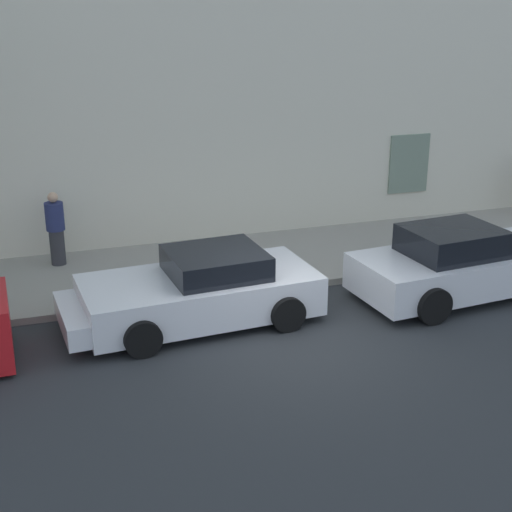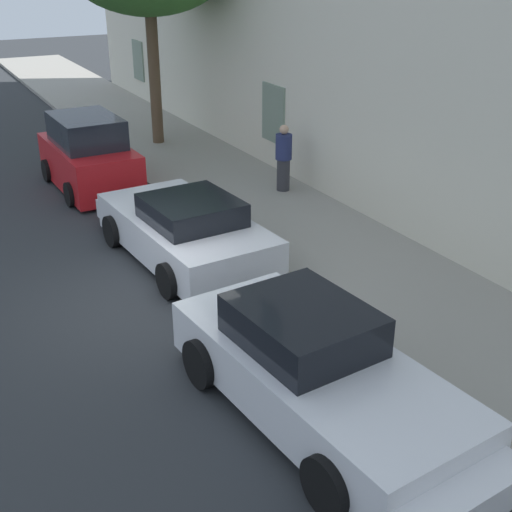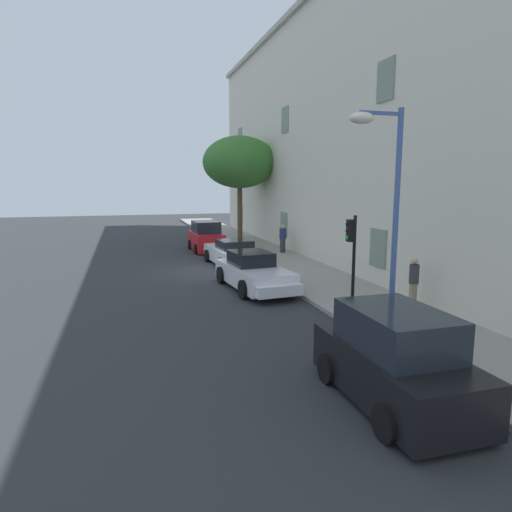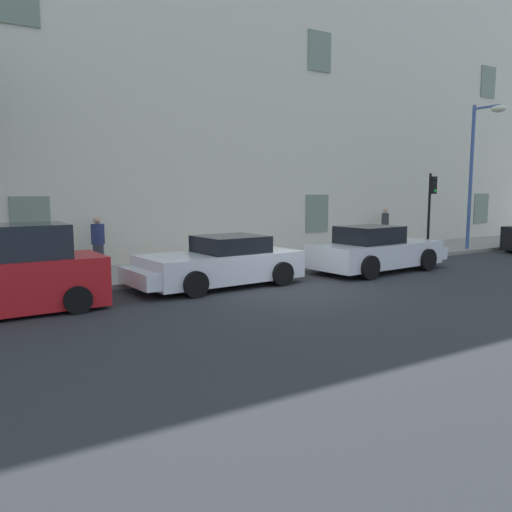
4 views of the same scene
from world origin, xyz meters
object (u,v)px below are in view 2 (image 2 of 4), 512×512
at_px(sportscar_red_lead, 181,228).
at_px(pedestrian_admiring, 284,158).
at_px(sportscar_yellow_flank, 324,379).
at_px(hatchback_distant, 89,156).

xyz_separation_m(sportscar_red_lead, pedestrian_admiring, (-2.12, 3.55, 0.37)).
distance_m(sportscar_yellow_flank, pedestrian_admiring, 8.65).
relative_size(sportscar_red_lead, hatchback_distant, 1.30).
height_order(sportscar_red_lead, sportscar_yellow_flank, sportscar_yellow_flank).
relative_size(sportscar_yellow_flank, hatchback_distant, 1.36).
xyz_separation_m(sportscar_yellow_flank, hatchback_distant, (-10.50, -0.04, 0.19)).
bearing_deg(hatchback_distant, pedestrian_admiring, 54.89).
bearing_deg(hatchback_distant, sportscar_red_lead, 5.06).
bearing_deg(sportscar_red_lead, hatchback_distant, -174.94).
height_order(sportscar_red_lead, hatchback_distant, hatchback_distant).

